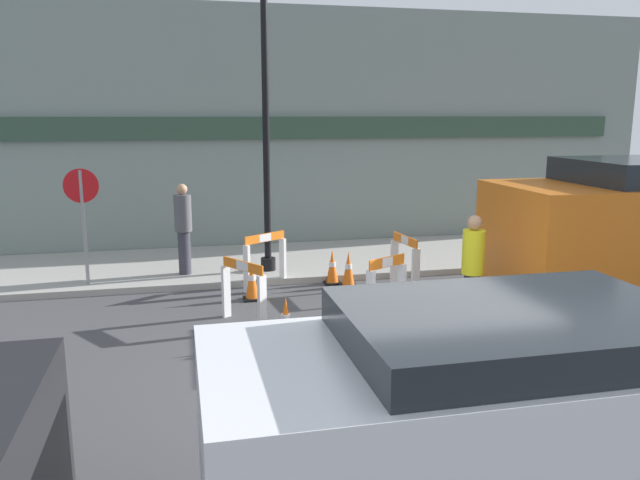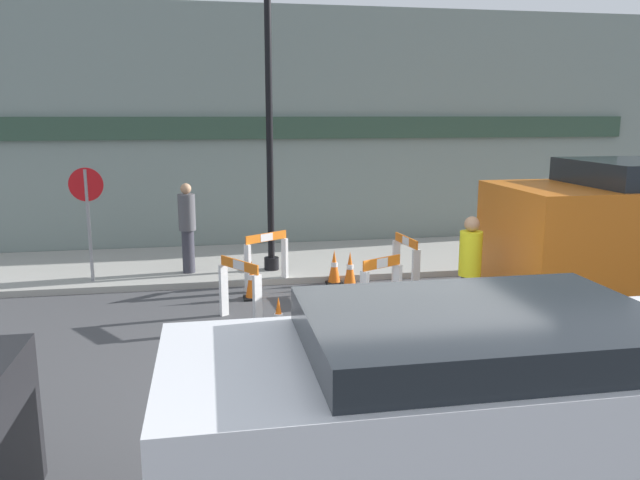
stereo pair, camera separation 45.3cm
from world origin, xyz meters
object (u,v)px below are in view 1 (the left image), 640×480
streetlamp_post (265,59)px  stop_sign (83,207)px  person_pedestrian (183,226)px  person_worker (473,266)px  parked_car_1 (511,408)px

streetlamp_post → stop_sign: size_ratio=3.04×
stop_sign → person_pedestrian: 1.81m
streetlamp_post → person_worker: streetlamp_post is taller
streetlamp_post → person_worker: (2.56, -3.51, -3.20)m
person_worker → parked_car_1: (-1.89, -4.41, 0.09)m
streetlamp_post → person_pedestrian: bearing=178.1°
streetlamp_post → person_pedestrian: size_ratio=3.66×
stop_sign → person_pedestrian: stop_sign is taller
stop_sign → person_pedestrian: size_ratio=1.20×
person_pedestrian → streetlamp_post: bearing=-153.2°
stop_sign → parked_car_1: stop_sign is taller
person_worker → person_pedestrian: person_pedestrian is taller
streetlamp_post → person_worker: bearing=-53.9°
person_worker → person_pedestrian: bearing=-3.5°
streetlamp_post → stop_sign: (-3.30, -0.29, -2.59)m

